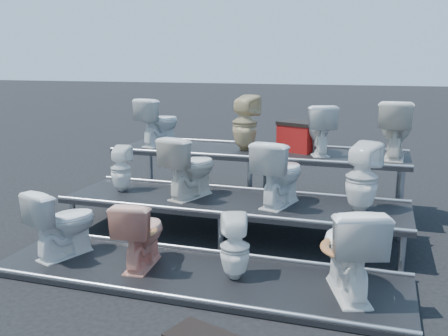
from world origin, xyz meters
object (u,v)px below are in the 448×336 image
(toilet_2, at_px, (235,247))
(toilet_8, at_px, (159,122))
(toilet_0, at_px, (63,222))
(toilet_3, at_px, (349,249))
(toilet_5, at_px, (190,167))
(toilet_6, at_px, (280,173))
(toilet_7, at_px, (362,178))
(toilet_9, at_px, (245,123))
(red_crate, at_px, (299,138))
(toilet_10, at_px, (318,129))
(toilet_1, at_px, (141,233))
(toilet_11, at_px, (395,130))
(toilet_4, at_px, (121,169))

(toilet_2, xyz_separation_m, toilet_8, (-1.99, 2.60, 0.84))
(toilet_0, xyz_separation_m, toilet_2, (1.94, 0.00, -0.06))
(toilet_3, bearing_deg, toilet_5, -51.48)
(toilet_6, relative_size, toilet_7, 0.98)
(toilet_3, xyz_separation_m, toilet_6, (-0.91, 1.30, 0.36))
(toilet_8, bearing_deg, toilet_7, 174.19)
(toilet_0, height_order, toilet_6, toilet_6)
(toilet_7, xyz_separation_m, toilet_9, (-1.73, 1.30, 0.40))
(toilet_5, height_order, red_crate, toilet_5)
(toilet_9, xyz_separation_m, toilet_10, (1.06, 0.00, -0.05))
(toilet_9, xyz_separation_m, red_crate, (0.77, 0.18, -0.21))
(toilet_1, height_order, toilet_8, toilet_8)
(toilet_0, bearing_deg, toilet_8, -69.06)
(toilet_8, bearing_deg, toilet_9, -163.04)
(toilet_2, distance_m, toilet_6, 1.39)
(toilet_0, height_order, toilet_9, toilet_9)
(toilet_3, xyz_separation_m, toilet_8, (-3.07, 2.60, 0.74))
(toilet_9, bearing_deg, toilet_10, -164.86)
(toilet_6, bearing_deg, toilet_3, 138.97)
(toilet_1, xyz_separation_m, toilet_5, (0.04, 1.30, 0.43))
(toilet_8, bearing_deg, red_crate, -158.12)
(toilet_3, xyz_separation_m, toilet_9, (-1.70, 2.60, 0.77))
(toilet_8, bearing_deg, toilet_5, 145.00)
(toilet_6, xyz_separation_m, toilet_11, (1.29, 1.30, 0.40))
(toilet_0, height_order, toilet_2, toilet_0)
(toilet_10, bearing_deg, toilet_5, 22.07)
(toilet_2, distance_m, toilet_3, 1.08)
(toilet_2, relative_size, toilet_9, 0.80)
(toilet_0, xyz_separation_m, toilet_6, (2.11, 1.30, 0.41))
(toilet_2, height_order, toilet_9, toilet_9)
(toilet_1, distance_m, toilet_2, 1.01)
(toilet_5, height_order, toilet_6, toilet_6)
(toilet_0, distance_m, toilet_2, 1.94)
(toilet_6, xyz_separation_m, toilet_9, (-0.79, 1.30, 0.41))
(toilet_3, distance_m, toilet_9, 3.20)
(toilet_7, bearing_deg, toilet_1, 54.71)
(toilet_4, relative_size, toilet_8, 0.82)
(toilet_5, relative_size, toilet_8, 1.07)
(toilet_0, bearing_deg, toilet_5, -106.80)
(toilet_2, distance_m, toilet_7, 1.77)
(toilet_1, distance_m, toilet_4, 1.64)
(toilet_11, bearing_deg, toilet_8, 2.66)
(toilet_8, bearing_deg, toilet_1, 127.65)
(toilet_0, distance_m, toilet_6, 2.51)
(toilet_3, bearing_deg, toilet_6, -74.09)
(toilet_2, xyz_separation_m, toilet_4, (-1.95, 1.30, 0.38))
(toilet_8, distance_m, toilet_10, 2.43)
(toilet_6, distance_m, toilet_9, 1.57)
(toilet_2, relative_size, toilet_8, 0.88)
(toilet_3, xyz_separation_m, toilet_5, (-2.05, 1.30, 0.36))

